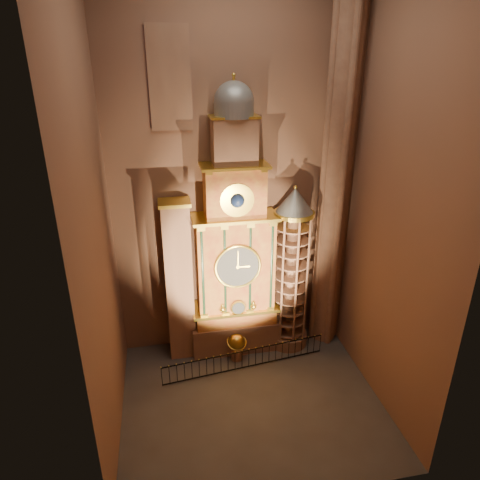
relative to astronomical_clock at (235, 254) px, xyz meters
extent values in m
plane|color=#383330|center=(0.00, -4.96, -6.68)|extent=(14.00, 14.00, 0.00)
plane|color=brown|center=(0.00, 1.04, 4.32)|extent=(22.00, 0.00, 22.00)
plane|color=brown|center=(-7.00, -4.96, 4.32)|extent=(0.00, 22.00, 22.00)
plane|color=brown|center=(7.00, -4.96, 4.32)|extent=(0.00, 22.00, 22.00)
cube|color=#8C634C|center=(0.00, 0.04, -5.68)|extent=(5.60, 2.20, 2.00)
cube|color=maroon|center=(0.00, 0.04, -4.18)|extent=(5.00, 2.00, 1.00)
cube|color=yellow|center=(0.00, -0.01, -3.63)|extent=(5.40, 2.30, 0.18)
cube|color=maroon|center=(0.00, 0.04, -0.68)|extent=(4.60, 2.00, 6.00)
cylinder|color=black|center=(-2.05, -0.82, -0.68)|extent=(0.32, 0.32, 5.60)
cylinder|color=black|center=(-0.75, -0.82, -0.68)|extent=(0.32, 0.32, 5.60)
cylinder|color=black|center=(0.75, -0.82, -0.68)|extent=(0.32, 0.32, 5.60)
cylinder|color=black|center=(2.05, -0.82, -0.68)|extent=(0.32, 0.32, 5.60)
cube|color=yellow|center=(0.00, -0.01, 2.37)|extent=(5.00, 2.25, 0.18)
cylinder|color=#2D3033|center=(0.00, -0.97, -0.38)|extent=(2.60, 0.12, 2.60)
torus|color=yellow|center=(0.00, -1.02, -0.38)|extent=(2.80, 0.16, 2.80)
cylinder|color=yellow|center=(0.00, -1.12, -3.08)|extent=(0.90, 0.10, 0.90)
sphere|color=yellow|center=(-0.95, -1.07, -3.13)|extent=(0.36, 0.36, 0.36)
sphere|color=yellow|center=(0.95, -1.07, -3.13)|extent=(0.36, 0.36, 0.36)
cube|color=maroon|center=(0.00, 0.04, 3.82)|extent=(3.40, 1.80, 3.00)
sphere|color=#0D1A44|center=(0.00, -0.87, 3.62)|extent=(0.80, 0.80, 0.80)
cube|color=yellow|center=(0.00, -0.01, 5.37)|extent=(3.80, 2.00, 0.15)
cube|color=#8C634C|center=(0.00, 0.04, 6.62)|extent=(2.40, 1.60, 2.60)
sphere|color=slate|center=(0.00, 0.04, 8.72)|extent=(2.10, 2.10, 2.10)
cylinder|color=yellow|center=(0.00, 0.04, 9.62)|extent=(0.14, 0.14, 0.80)
cube|color=#8C634C|center=(-3.40, 0.04, -1.68)|extent=(1.60, 1.40, 10.00)
cube|color=yellow|center=(-3.40, -0.38, -3.68)|extent=(1.35, 0.10, 2.10)
cube|color=#531C16|center=(-3.40, -0.44, -3.68)|extent=(1.05, 0.04, 1.75)
cube|color=yellow|center=(-3.40, -0.38, -1.08)|extent=(1.35, 0.10, 2.10)
cube|color=#531C16|center=(-3.40, -0.44, -1.08)|extent=(1.05, 0.04, 1.75)
cube|color=yellow|center=(-3.40, -0.38, 1.52)|extent=(1.35, 0.10, 2.10)
cube|color=#531C16|center=(-3.40, -0.44, 1.52)|extent=(1.05, 0.04, 1.75)
cube|color=yellow|center=(-3.40, 0.04, 3.42)|extent=(1.80, 1.60, 0.20)
cylinder|color=#8C634C|center=(3.50, -0.26, -6.28)|extent=(2.50, 2.50, 0.80)
cylinder|color=#8C634C|center=(3.50, -0.26, -1.78)|extent=(0.70, 0.70, 8.20)
cylinder|color=yellow|center=(3.50, -0.26, 2.42)|extent=(2.40, 2.40, 0.25)
cone|color=slate|center=(3.50, -0.26, 3.22)|extent=(2.30, 2.30, 1.50)
sphere|color=yellow|center=(3.50, -0.26, 4.02)|extent=(0.20, 0.20, 0.20)
cylinder|color=#8C634C|center=(6.10, 0.04, 4.32)|extent=(1.60, 1.60, 22.00)
cylinder|color=#8C634C|center=(6.90, 0.04, 4.32)|extent=(0.44, 0.44, 22.00)
cylinder|color=#8C634C|center=(5.30, 0.04, 4.32)|extent=(0.44, 0.44, 22.00)
cylinder|color=#8C634C|center=(6.10, 0.84, 4.32)|extent=(0.44, 0.44, 22.00)
cylinder|color=#8C634C|center=(6.10, -0.76, 4.32)|extent=(0.44, 0.44, 22.00)
cube|color=navy|center=(-3.20, 0.98, 9.82)|extent=(2.00, 0.10, 5.00)
cube|color=#8C634C|center=(-3.20, 0.92, 9.82)|extent=(2.20, 0.06, 5.20)
cylinder|color=#8C634C|center=(-0.15, -1.36, -6.28)|extent=(0.68, 0.68, 0.79)
sphere|color=gold|center=(-0.15, -1.36, -5.38)|extent=(1.02, 1.02, 1.02)
torus|color=gold|center=(-0.15, -1.36, -5.38)|extent=(1.47, 1.41, 0.55)
cube|color=black|center=(0.20, -2.35, -5.36)|extent=(10.04, 1.33, 0.06)
cube|color=black|center=(0.20, -2.35, -6.57)|extent=(10.04, 1.33, 0.06)
camera|label=1|loc=(-4.08, -22.87, 10.82)|focal=32.00mm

